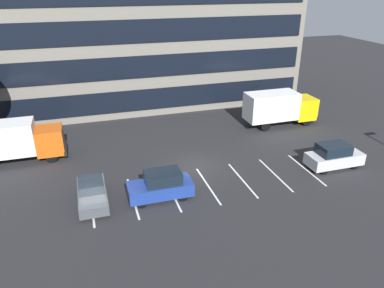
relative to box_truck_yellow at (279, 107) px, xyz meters
The scene contains 8 objects.
ground_plane 12.91m from the box_truck_yellow, 150.48° to the right, with size 120.00×120.00×0.00m, color #262628.
office_building 16.93m from the box_truck_yellow, 133.58° to the left, with size 34.59×10.37×14.40m.
lot_markings 14.70m from the box_truck_yellow, 139.65° to the right, with size 16.94×5.40×0.01m.
box_truck_yellow is the anchor object (origin of this frame).
box_truck_orange 25.05m from the box_truck_yellow, behind, with size 7.47×2.47×3.46m.
sedan_charcoal 21.50m from the box_truck_yellow, 154.67° to the right, with size 1.87×4.47×1.60m.
suv_silver 9.71m from the box_truck_yellow, 92.38° to the right, with size 4.52×1.91×2.04m.
suv_navy 17.87m from the box_truck_yellow, 145.92° to the right, with size 4.48×1.90×2.03m.
Camera 1 is at (-8.03, -25.12, 14.11)m, focal length 34.08 mm.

